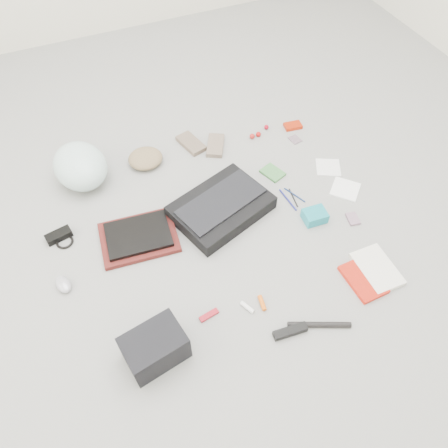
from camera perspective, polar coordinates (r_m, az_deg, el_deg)
name	(u,v)px	position (r m, az deg, el deg)	size (l,w,h in m)	color
ground_plane	(224,230)	(2.07, 0.00, -0.85)	(4.00, 4.00, 0.00)	gray
messenger_bag	(221,207)	(2.11, -0.38, 2.19)	(0.45, 0.32, 0.07)	black
bag_flap	(221,202)	(2.08, -0.38, 2.95)	(0.42, 0.19, 0.01)	black
laptop_sleeve	(139,238)	(2.07, -11.05, -1.75)	(0.35, 0.26, 0.02)	#581A17
laptop	(138,235)	(2.05, -11.15, -1.39)	(0.29, 0.21, 0.02)	black
bike_helmet	(80,166)	(2.33, -18.26, 7.20)	(0.26, 0.32, 0.20)	white
beanie	(145,158)	(2.39, -10.23, 8.44)	(0.18, 0.17, 0.06)	#8A7250
mitten_left	(191,143)	(2.47, -4.34, 10.45)	(0.09, 0.18, 0.03)	#746051
mitten_right	(215,145)	(2.45, -1.14, 10.22)	(0.09, 0.17, 0.03)	#7E6B5B
power_brick	(59,235)	(2.17, -20.78, -1.41)	(0.12, 0.05, 0.03)	black
cable_coil	(65,242)	(2.15, -20.08, -2.20)	(0.08, 0.08, 0.01)	black
mouse	(63,284)	(2.01, -20.26, -7.39)	(0.06, 0.10, 0.04)	#A8A6B3
camera_bag	(155,348)	(1.73, -9.03, -15.65)	(0.23, 0.16, 0.15)	black
multitool	(209,315)	(1.83, -1.98, -11.81)	(0.08, 0.02, 0.01)	maroon
toiletry_tube_white	(247,307)	(1.85, 3.05, -10.80)	(0.02, 0.02, 0.07)	white
toiletry_tube_orange	(262,303)	(1.86, 5.00, -10.23)	(0.02, 0.02, 0.07)	orange
u_lock	(290,331)	(1.82, 8.63, -13.70)	(0.14, 0.04, 0.03)	black
bike_pump	(319,325)	(1.85, 12.34, -12.72)	(0.02, 0.02, 0.26)	black
book_red	(363,280)	(2.00, 17.72, -6.93)	(0.13, 0.20, 0.02)	red
book_white	(377,269)	(2.05, 19.32, -5.55)	(0.15, 0.22, 0.02)	white
notepad	(273,173)	(2.32, 6.36, 6.67)	(0.09, 0.12, 0.01)	#3F7B3E
pen_blue	(288,200)	(2.21, 8.34, 3.14)	(0.01, 0.01, 0.15)	navy
pen_black	(293,198)	(2.22, 9.05, 3.41)	(0.01, 0.01, 0.12)	black
pen_navy	(295,195)	(2.24, 9.22, 3.76)	(0.01, 0.01, 0.13)	navy
accordion_wallet	(315,216)	(2.13, 11.76, 1.04)	(0.11, 0.09, 0.05)	teal
card_deck	(353,219)	(2.19, 16.47, 0.65)	(0.05, 0.07, 0.01)	gray
napkin_top	(328,167)	(2.41, 13.45, 7.19)	(0.12, 0.12, 0.01)	white
napkin_bottom	(345,189)	(2.32, 15.55, 4.41)	(0.13, 0.13, 0.01)	white
lollipop_a	(252,136)	(2.51, 3.70, 11.37)	(0.03, 0.03, 0.03)	#B41E1A
lollipop_b	(258,134)	(2.53, 4.51, 11.61)	(0.03, 0.03, 0.03)	#B70E0E
lollipop_c	(266,127)	(2.58, 5.56, 12.49)	(0.03, 0.03, 0.03)	#9F0619
altoids_tin	(293,126)	(2.61, 8.98, 12.55)	(0.10, 0.06, 0.02)	#B4240A
stamp_sheet	(295,139)	(2.54, 9.26, 10.85)	(0.06, 0.07, 0.00)	slate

